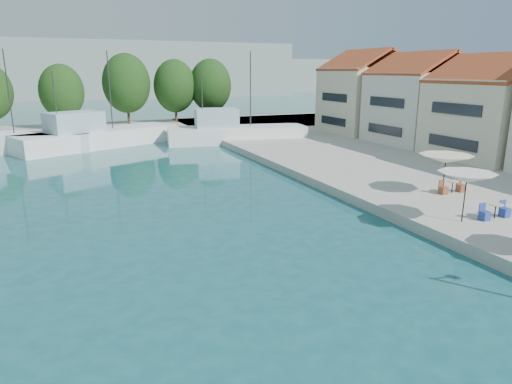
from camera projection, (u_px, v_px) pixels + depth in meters
name	position (u px, v px, depth m)	size (l,w,h in m)	color
quay_right	(501.00, 169.00, 35.92)	(32.00, 92.00, 0.60)	#ACA69B
quay_far	(77.00, 132.00, 57.55)	(90.00, 16.00, 0.60)	#ACA69B
hill_east	(197.00, 75.00, 174.71)	(140.00, 40.00, 12.00)	gray
building_04	(495.00, 105.00, 38.13)	(9.00, 8.80, 9.20)	beige
building_05	(419.00, 96.00, 46.07)	(8.40, 8.80, 9.70)	beige
building_06	(366.00, 91.00, 54.02)	(9.00, 8.80, 10.20)	beige
trawler_03	(95.00, 137.00, 47.57)	(17.19, 11.10, 10.20)	white
trawler_04	(234.00, 133.00, 50.61)	(15.66, 6.63, 10.20)	silver
tree_05	(62.00, 92.00, 57.27)	(5.43, 5.43, 8.04)	#3F2B19
tree_06	(126.00, 83.00, 62.42)	(6.44, 6.44, 9.53)	#3F2B19
tree_07	(175.00, 86.00, 64.62)	(5.94, 5.94, 8.79)	#3F2B19
tree_08	(210.00, 85.00, 65.80)	(6.01, 6.01, 8.89)	#3F2B19
umbrella_white	(467.00, 178.00, 21.85)	(2.74, 2.74, 2.48)	black
umbrella_cream	(446.00, 159.00, 27.09)	(3.17, 3.17, 2.36)	black
cafe_table_02	(495.00, 213.00, 22.81)	(1.82, 0.70, 0.76)	black
cafe_table_03	(452.00, 188.00, 27.60)	(1.82, 0.70, 0.76)	black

